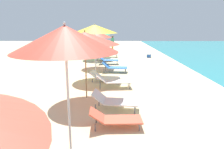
{
  "coord_description": "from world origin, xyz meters",
  "views": [
    {
      "loc": [
        1.3,
        2.56,
        2.77
      ],
      "look_at": [
        1.31,
        10.08,
        0.98
      ],
      "focal_mm": 33.2,
      "sensor_mm": 36.0,
      "label": 1
    }
  ],
  "objects_px": {
    "umbrella_third": "(65,39)",
    "person_walking_mid": "(112,42)",
    "lounger_farthest_shoreside": "(109,53)",
    "lounger_fourth_inland": "(114,100)",
    "lounger_fifth_inland": "(105,77)",
    "umbrella_sixth": "(96,34)",
    "lounger_farthest_inland": "(103,58)",
    "lounger_fourth_shoreside": "(113,81)",
    "lounger_fifth_shoreside": "(114,67)",
    "umbrella_farthest": "(96,32)",
    "cooler_box": "(149,56)",
    "umbrella_fourth": "(85,38)",
    "lounger_sixth_shoreside": "(108,60)",
    "person_walking_near": "(101,43)",
    "lounger_third_shoreside": "(115,118)",
    "umbrella_fifth": "(94,29)"
  },
  "relations": [
    {
      "from": "lounger_fourth_shoreside",
      "to": "lounger_fifth_shoreside",
      "type": "xyz_separation_m",
      "value": [
        0.07,
        3.25,
        -0.01
      ]
    },
    {
      "from": "lounger_fourth_shoreside",
      "to": "lounger_fifth_inland",
      "type": "height_order",
      "value": "lounger_fourth_shoreside"
    },
    {
      "from": "lounger_third_shoreside",
      "to": "umbrella_farthest",
      "type": "relative_size",
      "value": 0.58
    },
    {
      "from": "lounger_fourth_shoreside",
      "to": "person_walking_mid",
      "type": "xyz_separation_m",
      "value": [
        -0.01,
        13.12,
        0.72
      ]
    },
    {
      "from": "umbrella_third",
      "to": "umbrella_farthest",
      "type": "relative_size",
      "value": 1.13
    },
    {
      "from": "umbrella_sixth",
      "to": "lounger_farthest_inland",
      "type": "bearing_deg",
      "value": 81.58
    },
    {
      "from": "umbrella_third",
      "to": "person_walking_mid",
      "type": "bearing_deg",
      "value": 86.98
    },
    {
      "from": "umbrella_third",
      "to": "umbrella_fourth",
      "type": "height_order",
      "value": "umbrella_third"
    },
    {
      "from": "lounger_fourth_shoreside",
      "to": "lounger_farthest_shoreside",
      "type": "distance_m",
      "value": 9.43
    },
    {
      "from": "lounger_fourth_inland",
      "to": "umbrella_farthest",
      "type": "bearing_deg",
      "value": 104.7
    },
    {
      "from": "umbrella_fourth",
      "to": "lounger_fourth_inland",
      "type": "bearing_deg",
      "value": -48.62
    },
    {
      "from": "umbrella_fourth",
      "to": "umbrella_farthest",
      "type": "xyz_separation_m",
      "value": [
        -0.32,
        9.74,
        -0.09
      ]
    },
    {
      "from": "umbrella_sixth",
      "to": "lounger_sixth_shoreside",
      "type": "distance_m",
      "value": 2.21
    },
    {
      "from": "umbrella_fourth",
      "to": "lounger_sixth_shoreside",
      "type": "height_order",
      "value": "umbrella_fourth"
    },
    {
      "from": "umbrella_fourth",
      "to": "lounger_fourth_shoreside",
      "type": "distance_m",
      "value": 2.59
    },
    {
      "from": "person_walking_mid",
      "to": "person_walking_near",
      "type": "bearing_deg",
      "value": 65.09
    },
    {
      "from": "umbrella_third",
      "to": "umbrella_fourth",
      "type": "xyz_separation_m",
      "value": [
        -0.1,
        3.71,
        -0.21
      ]
    },
    {
      "from": "lounger_third_shoreside",
      "to": "lounger_farthest_shoreside",
      "type": "relative_size",
      "value": 0.95
    },
    {
      "from": "person_walking_mid",
      "to": "lounger_fourth_inland",
      "type": "bearing_deg",
      "value": 113.51
    },
    {
      "from": "lounger_sixth_shoreside",
      "to": "lounger_farthest_shoreside",
      "type": "distance_m",
      "value": 3.52
    },
    {
      "from": "lounger_fourth_shoreside",
      "to": "umbrella_sixth",
      "type": "height_order",
      "value": "umbrella_sixth"
    },
    {
      "from": "umbrella_fifth",
      "to": "cooler_box",
      "type": "bearing_deg",
      "value": 60.05
    },
    {
      "from": "umbrella_fifth",
      "to": "person_walking_mid",
      "type": "bearing_deg",
      "value": 85.12
    },
    {
      "from": "lounger_fifth_shoreside",
      "to": "umbrella_third",
      "type": "bearing_deg",
      "value": -90.87
    },
    {
      "from": "umbrella_fourth",
      "to": "lounger_sixth_shoreside",
      "type": "bearing_deg",
      "value": 84.37
    },
    {
      "from": "umbrella_fifth",
      "to": "cooler_box",
      "type": "relative_size",
      "value": 4.66
    },
    {
      "from": "umbrella_third",
      "to": "person_walking_near",
      "type": "xyz_separation_m",
      "value": [
        -0.2,
        17.09,
        -1.5
      ]
    },
    {
      "from": "lounger_fifth_shoreside",
      "to": "lounger_fifth_inland",
      "type": "relative_size",
      "value": 0.94
    },
    {
      "from": "cooler_box",
      "to": "lounger_fourth_shoreside",
      "type": "bearing_deg",
      "value": -109.25
    },
    {
      "from": "lounger_farthest_inland",
      "to": "person_walking_mid",
      "type": "distance_m",
      "value": 5.93
    },
    {
      "from": "umbrella_fourth",
      "to": "umbrella_sixth",
      "type": "xyz_separation_m",
      "value": [
        -0.04,
        6.29,
        -0.11
      ]
    },
    {
      "from": "lounger_farthest_shoreside",
      "to": "lounger_fifth_inland",
      "type": "bearing_deg",
      "value": -82.07
    },
    {
      "from": "umbrella_sixth",
      "to": "lounger_farthest_shoreside",
      "type": "height_order",
      "value": "umbrella_sixth"
    },
    {
      "from": "umbrella_fourth",
      "to": "cooler_box",
      "type": "height_order",
      "value": "umbrella_fourth"
    },
    {
      "from": "lounger_fifth_shoreside",
      "to": "person_walking_near",
      "type": "relative_size",
      "value": 0.94
    },
    {
      "from": "umbrella_third",
      "to": "umbrella_farthest",
      "type": "height_order",
      "value": "umbrella_third"
    },
    {
      "from": "person_walking_mid",
      "to": "cooler_box",
      "type": "relative_size",
      "value": 2.78
    },
    {
      "from": "lounger_fourth_inland",
      "to": "umbrella_fifth",
      "type": "height_order",
      "value": "umbrella_fifth"
    },
    {
      "from": "cooler_box",
      "to": "umbrella_fourth",
      "type": "bearing_deg",
      "value": -112.16
    },
    {
      "from": "lounger_fifth_shoreside",
      "to": "lounger_fifth_inland",
      "type": "bearing_deg",
      "value": -96.03
    },
    {
      "from": "umbrella_sixth",
      "to": "person_walking_near",
      "type": "distance_m",
      "value": 7.19
    },
    {
      "from": "cooler_box",
      "to": "person_walking_mid",
      "type": "bearing_deg",
      "value": 129.62
    },
    {
      "from": "umbrella_third",
      "to": "lounger_farthest_shoreside",
      "type": "height_order",
      "value": "umbrella_third"
    },
    {
      "from": "lounger_fifth_inland",
      "to": "person_walking_mid",
      "type": "xyz_separation_m",
      "value": [
        0.4,
        12.06,
        0.8
      ]
    },
    {
      "from": "lounger_sixth_shoreside",
      "to": "person_walking_mid",
      "type": "distance_m",
      "value": 7.26
    },
    {
      "from": "umbrella_fourth",
      "to": "lounger_fourth_shoreside",
      "type": "relative_size",
      "value": 1.61
    },
    {
      "from": "umbrella_third",
      "to": "lounger_fourth_shoreside",
      "type": "relative_size",
      "value": 1.75
    },
    {
      "from": "umbrella_farthest",
      "to": "person_walking_near",
      "type": "xyz_separation_m",
      "value": [
        0.22,
        3.64,
        -1.21
      ]
    },
    {
      "from": "lounger_fourth_inland",
      "to": "lounger_fifth_inland",
      "type": "xyz_separation_m",
      "value": [
        -0.43,
        3.57,
        -0.09
      ]
    },
    {
      "from": "lounger_sixth_shoreside",
      "to": "lounger_fifth_shoreside",
      "type": "bearing_deg",
      "value": -78.9
    }
  ]
}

